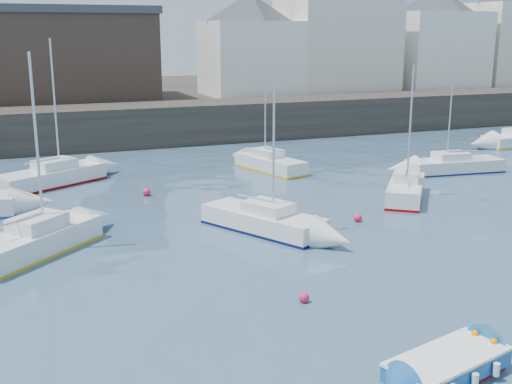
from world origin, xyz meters
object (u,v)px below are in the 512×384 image
object	(u,v)px
sailboat_f	(270,163)
buoy_mid	(358,221)
sailboat_a	(34,241)
sailboat_d	(454,165)
sailboat_h	(51,176)
buoy_near	(304,302)
sailboat_c	(406,189)
buoy_far	(147,196)
blue_dinghy	(447,365)
sailboat_b	(264,220)

from	to	relation	value
sailboat_f	buoy_mid	distance (m)	11.64
sailboat_a	sailboat_d	bearing A→B (deg)	14.40
sailboat_h	buoy_near	xyz separation A→B (m)	(6.29, -19.69, -0.53)
sailboat_c	sailboat_f	bearing A→B (deg)	113.29
sailboat_a	buoy_far	xyz separation A→B (m)	(5.96, 7.52, -0.54)
sailboat_c	sailboat_d	bearing A→B (deg)	34.15
sailboat_a	buoy_near	xyz separation A→B (m)	(7.78, -7.91, -0.54)
sailboat_d	buoy_far	bearing A→B (deg)	176.52
sailboat_c	buoy_far	distance (m)	13.54
blue_dinghy	sailboat_h	distance (m)	26.31
sailboat_a	sailboat_b	bearing A→B (deg)	-2.58
sailboat_b	sailboat_h	bearing A→B (deg)	123.02
sailboat_c	sailboat_h	size ratio (longest dim) A/B	0.84
buoy_mid	sailboat_h	bearing A→B (deg)	135.01
blue_dinghy	sailboat_a	distance (m)	16.21
blue_dinghy	sailboat_d	xyz separation A→B (m)	(15.72, 19.79, 0.10)
blue_dinghy	sailboat_b	xyz separation A→B (m)	(0.32, 12.99, 0.13)
sailboat_d	blue_dinghy	bearing A→B (deg)	-128.46
sailboat_h	buoy_mid	xyz separation A→B (m)	(12.46, -12.46, -0.53)
sailboat_a	sailboat_f	size ratio (longest dim) A/B	1.12
sailboat_f	buoy_far	size ratio (longest dim) A/B	15.72
sailboat_b	buoy_far	world-z (taller)	sailboat_b
sailboat_f	sailboat_h	bearing A→B (deg)	176.29
blue_dinghy	buoy_mid	size ratio (longest dim) A/B	9.43
buoy_mid	sailboat_f	bearing A→B (deg)	87.57
sailboat_d	sailboat_a	bearing A→B (deg)	-165.60
sailboat_d	sailboat_c	bearing A→B (deg)	-145.85
sailboat_d	sailboat_h	bearing A→B (deg)	166.96
sailboat_a	sailboat_f	distance (m)	18.11
sailboat_b	sailboat_f	bearing A→B (deg)	66.12
blue_dinghy	buoy_mid	distance (m)	13.63
sailboat_d	buoy_far	size ratio (longest dim) A/B	17.21
sailboat_h	buoy_near	distance (m)	20.67
blue_dinghy	sailboat_b	size ratio (longest dim) A/B	0.48
buoy_mid	buoy_far	size ratio (longest dim) A/B	0.87
buoy_near	blue_dinghy	bearing A→B (deg)	-76.54
sailboat_b	blue_dinghy	bearing A→B (deg)	-91.41
sailboat_a	sailboat_c	world-z (taller)	sailboat_a
sailboat_d	sailboat_h	distance (m)	23.94
sailboat_a	sailboat_d	xyz separation A→B (m)	(24.81, 6.37, -0.08)
buoy_far	blue_dinghy	bearing A→B (deg)	-81.50
buoy_far	sailboat_a	bearing A→B (deg)	-128.42
sailboat_a	sailboat_d	size ratio (longest dim) A/B	1.02
buoy_far	sailboat_b	bearing A→B (deg)	-66.52
sailboat_h	sailboat_f	bearing A→B (deg)	-3.71
sailboat_a	sailboat_h	xyz separation A→B (m)	(1.48, 11.77, -0.02)
sailboat_d	sailboat_b	bearing A→B (deg)	-156.19
buoy_mid	blue_dinghy	bearing A→B (deg)	-110.88
sailboat_h	buoy_mid	world-z (taller)	sailboat_h
buoy_near	sailboat_h	bearing A→B (deg)	107.72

